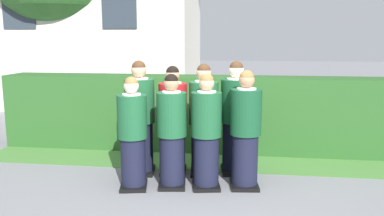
{
  "coord_description": "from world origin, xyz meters",
  "views": [
    {
      "loc": [
        0.72,
        -5.12,
        2.03
      ],
      "look_at": [
        0.0,
        0.28,
        1.05
      ],
      "focal_mm": 36.77,
      "sensor_mm": 36.0,
      "label": 1
    }
  ],
  "objects_px": {
    "student_rear_row_0": "(140,120)",
    "student_rear_row_3": "(235,120)",
    "student_rear_row_2": "(204,122)",
    "student_front_row_1": "(172,134)",
    "student_front_row_2": "(206,134)",
    "student_front_row_0": "(133,136)",
    "student_front_row_3": "(245,132)",
    "student_in_red_blazer": "(173,123)"
  },
  "relations": [
    {
      "from": "student_front_row_0",
      "to": "student_rear_row_0",
      "type": "bearing_deg",
      "value": 95.59
    },
    {
      "from": "student_rear_row_0",
      "to": "student_in_red_blazer",
      "type": "height_order",
      "value": "student_rear_row_0"
    },
    {
      "from": "student_in_red_blazer",
      "to": "student_rear_row_3",
      "type": "distance_m",
      "value": 0.93
    },
    {
      "from": "student_front_row_0",
      "to": "student_in_red_blazer",
      "type": "bearing_deg",
      "value": 58.08
    },
    {
      "from": "student_front_row_2",
      "to": "student_rear_row_0",
      "type": "distance_m",
      "value": 1.14
    },
    {
      "from": "student_front_row_3",
      "to": "student_rear_row_3",
      "type": "bearing_deg",
      "value": 104.59
    },
    {
      "from": "student_front_row_1",
      "to": "student_in_red_blazer",
      "type": "relative_size",
      "value": 0.96
    },
    {
      "from": "student_front_row_1",
      "to": "student_front_row_3",
      "type": "distance_m",
      "value": 1.0
    },
    {
      "from": "student_front_row_0",
      "to": "student_rear_row_3",
      "type": "distance_m",
      "value": 1.58
    },
    {
      "from": "student_rear_row_0",
      "to": "student_front_row_1",
      "type": "bearing_deg",
      "value": -40.18
    },
    {
      "from": "student_front_row_0",
      "to": "student_rear_row_3",
      "type": "height_order",
      "value": "student_rear_row_3"
    },
    {
      "from": "student_front_row_0",
      "to": "student_front_row_1",
      "type": "bearing_deg",
      "value": 13.6
    },
    {
      "from": "student_front_row_1",
      "to": "student_front_row_2",
      "type": "xyz_separation_m",
      "value": [
        0.47,
        0.03,
        0.0
      ]
    },
    {
      "from": "student_in_red_blazer",
      "to": "student_rear_row_3",
      "type": "height_order",
      "value": "student_rear_row_3"
    },
    {
      "from": "student_rear_row_0",
      "to": "student_rear_row_3",
      "type": "bearing_deg",
      "value": 8.56
    },
    {
      "from": "student_rear_row_0",
      "to": "student_rear_row_3",
      "type": "xyz_separation_m",
      "value": [
        1.41,
        0.21,
        -0.0
      ]
    },
    {
      "from": "student_rear_row_2",
      "to": "student_front_row_1",
      "type": "bearing_deg",
      "value": -122.79
    },
    {
      "from": "student_front_row_2",
      "to": "student_front_row_3",
      "type": "height_order",
      "value": "student_front_row_3"
    },
    {
      "from": "student_front_row_0",
      "to": "student_front_row_2",
      "type": "relative_size",
      "value": 0.98
    },
    {
      "from": "student_rear_row_3",
      "to": "student_rear_row_2",
      "type": "bearing_deg",
      "value": -165.96
    },
    {
      "from": "student_rear_row_0",
      "to": "student_rear_row_3",
      "type": "relative_size",
      "value": 1.0
    },
    {
      "from": "student_front_row_3",
      "to": "student_rear_row_3",
      "type": "xyz_separation_m",
      "value": [
        -0.15,
        0.58,
        0.04
      ]
    },
    {
      "from": "student_front_row_1",
      "to": "student_front_row_2",
      "type": "height_order",
      "value": "student_front_row_2"
    },
    {
      "from": "student_front_row_3",
      "to": "student_rear_row_3",
      "type": "height_order",
      "value": "student_rear_row_3"
    },
    {
      "from": "student_front_row_2",
      "to": "student_rear_row_3",
      "type": "xyz_separation_m",
      "value": [
        0.37,
        0.67,
        0.06
      ]
    },
    {
      "from": "student_front_row_0",
      "to": "student_front_row_2",
      "type": "distance_m",
      "value": 0.99
    },
    {
      "from": "student_front_row_0",
      "to": "student_front_row_1",
      "type": "relative_size",
      "value": 0.98
    },
    {
      "from": "student_in_red_blazer",
      "to": "student_rear_row_2",
      "type": "relative_size",
      "value": 0.98
    },
    {
      "from": "student_rear_row_0",
      "to": "student_rear_row_2",
      "type": "height_order",
      "value": "student_rear_row_0"
    },
    {
      "from": "student_front_row_1",
      "to": "student_in_red_blazer",
      "type": "xyz_separation_m",
      "value": [
        -0.09,
        0.56,
        0.03
      ]
    },
    {
      "from": "student_front_row_0",
      "to": "student_in_red_blazer",
      "type": "distance_m",
      "value": 0.81
    },
    {
      "from": "student_front_row_0",
      "to": "student_front_row_2",
      "type": "xyz_separation_m",
      "value": [
        0.98,
        0.15,
        0.02
      ]
    },
    {
      "from": "student_rear_row_0",
      "to": "student_front_row_3",
      "type": "bearing_deg",
      "value": -13.27
    },
    {
      "from": "student_front_row_0",
      "to": "student_front_row_1",
      "type": "xyz_separation_m",
      "value": [
        0.51,
        0.12,
        0.02
      ]
    },
    {
      "from": "student_front_row_1",
      "to": "student_front_row_3",
      "type": "height_order",
      "value": "student_front_row_3"
    },
    {
      "from": "student_in_red_blazer",
      "to": "student_rear_row_0",
      "type": "bearing_deg",
      "value": -170.81
    },
    {
      "from": "student_front_row_3",
      "to": "student_in_red_blazer",
      "type": "height_order",
      "value": "student_in_red_blazer"
    },
    {
      "from": "student_rear_row_3",
      "to": "student_front_row_0",
      "type": "bearing_deg",
      "value": -148.78
    },
    {
      "from": "student_front_row_2",
      "to": "student_in_red_blazer",
      "type": "bearing_deg",
      "value": 136.02
    },
    {
      "from": "student_front_row_0",
      "to": "student_front_row_3",
      "type": "height_order",
      "value": "student_front_row_3"
    },
    {
      "from": "student_front_row_3",
      "to": "student_rear_row_2",
      "type": "relative_size",
      "value": 0.97
    },
    {
      "from": "student_rear_row_0",
      "to": "student_rear_row_2",
      "type": "xyz_separation_m",
      "value": [
        0.94,
        0.1,
        -0.02
      ]
    }
  ]
}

